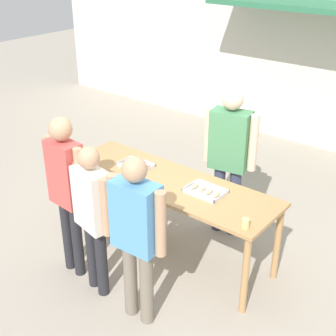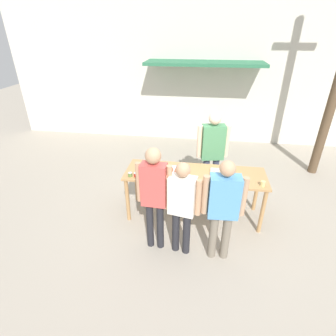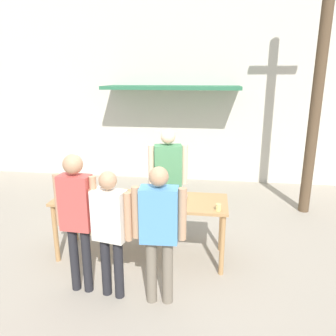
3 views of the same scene
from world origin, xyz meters
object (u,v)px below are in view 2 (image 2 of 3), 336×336
object	(u,v)px
condiment_jar_ketchup	(136,175)
person_customer_holding_hotdog	(154,191)
condiment_jar_mustard	(130,174)
person_customer_with_cup	(223,204)
food_tray_buns	(222,173)
beer_cup	(263,184)
food_tray_sausages	(168,170)
person_server_behind_table	(212,148)
person_customer_waiting_in_line	(182,202)

from	to	relation	value
condiment_jar_ketchup	person_customer_holding_hotdog	xyz separation A→B (m)	(0.46, -0.66, 0.13)
condiment_jar_mustard	person_customer_holding_hotdog	xyz separation A→B (m)	(0.56, -0.65, 0.13)
condiment_jar_mustard	person_customer_holding_hotdog	bearing A→B (deg)	-49.36
person_customer_with_cup	person_customer_holding_hotdog	bearing A→B (deg)	-7.60
food_tray_buns	condiment_jar_ketchup	distance (m)	1.53
condiment_jar_ketchup	beer_cup	bearing A→B (deg)	-0.17
food_tray_sausages	person_customer_holding_hotdog	size ratio (longest dim) A/B	0.21
condiment_jar_ketchup	person_customer_holding_hotdog	world-z (taller)	person_customer_holding_hotdog
condiment_jar_ketchup	person_server_behind_table	size ratio (longest dim) A/B	0.04
beer_cup	person_server_behind_table	xyz separation A→B (m)	(-0.83, 1.04, 0.12)
condiment_jar_mustard	condiment_jar_ketchup	distance (m)	0.10
food_tray_sausages	person_customer_holding_hotdog	xyz separation A→B (m)	(-0.07, -0.96, 0.15)
food_tray_sausages	person_customer_with_cup	bearing A→B (deg)	-47.54
beer_cup	person_customer_holding_hotdog	xyz separation A→B (m)	(-1.70, -0.65, 0.12)
condiment_jar_mustard	person_customer_with_cup	world-z (taller)	person_customer_with_cup
condiment_jar_ketchup	person_customer_with_cup	size ratio (longest dim) A/B	0.04
person_customer_holding_hotdog	person_customer_waiting_in_line	distance (m)	0.45
person_customer_holding_hotdog	food_tray_sausages	bearing A→B (deg)	-91.08
condiment_jar_mustard	beer_cup	xyz separation A→B (m)	(2.26, -0.00, 0.01)
person_server_behind_table	beer_cup	bearing A→B (deg)	-62.23
person_customer_with_cup	person_customer_waiting_in_line	size ratio (longest dim) A/B	1.05
food_tray_buns	person_server_behind_table	world-z (taller)	person_server_behind_table
beer_cup	person_customer_waiting_in_line	size ratio (longest dim) A/B	0.06
condiment_jar_mustard	person_customer_waiting_in_line	size ratio (longest dim) A/B	0.05
person_customer_waiting_in_line	condiment_jar_mustard	bearing A→B (deg)	-24.22
person_customer_holding_hotdog	person_customer_waiting_in_line	xyz separation A→B (m)	(0.43, -0.05, -0.12)
food_tray_sausages	condiment_jar_ketchup	world-z (taller)	condiment_jar_ketchup
beer_cup	person_customer_with_cup	xyz separation A→B (m)	(-0.68, -0.73, 0.04)
condiment_jar_ketchup	beer_cup	world-z (taller)	beer_cup
food_tray_buns	beer_cup	size ratio (longest dim) A/B	4.35
condiment_jar_ketchup	beer_cup	xyz separation A→B (m)	(2.16, -0.01, 0.01)
food_tray_buns	person_customer_with_cup	size ratio (longest dim) A/B	0.24
condiment_jar_ketchup	person_customer_with_cup	xyz separation A→B (m)	(1.48, -0.74, 0.05)
food_tray_buns	person_customer_waiting_in_line	size ratio (longest dim) A/B	0.25
condiment_jar_ketchup	person_customer_with_cup	distance (m)	1.65
food_tray_sausages	person_server_behind_table	bearing A→B (deg)	42.42
person_customer_waiting_in_line	condiment_jar_ketchup	bearing A→B (deg)	-27.48
person_customer_holding_hotdog	person_customer_with_cup	world-z (taller)	person_customer_holding_hotdog
food_tray_buns	condiment_jar_mustard	size ratio (longest dim) A/B	5.34
person_customer_holding_hotdog	person_customer_with_cup	xyz separation A→B (m)	(1.02, -0.08, -0.08)
beer_cup	person_server_behind_table	distance (m)	1.34
condiment_jar_ketchup	person_customer_waiting_in_line	distance (m)	1.13
condiment_jar_mustard	condiment_jar_ketchup	world-z (taller)	same
food_tray_sausages	condiment_jar_mustard	world-z (taller)	condiment_jar_mustard
food_tray_buns	person_customer_holding_hotdog	world-z (taller)	person_customer_holding_hotdog
condiment_jar_ketchup	person_server_behind_table	xyz separation A→B (m)	(1.33, 1.03, 0.13)
condiment_jar_mustard	person_server_behind_table	distance (m)	1.77
food_tray_sausages	person_customer_waiting_in_line	bearing A→B (deg)	-70.59
beer_cup	person_customer_with_cup	distance (m)	1.00
food_tray_buns	condiment_jar_ketchup	world-z (taller)	condiment_jar_ketchup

